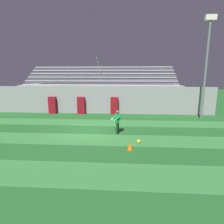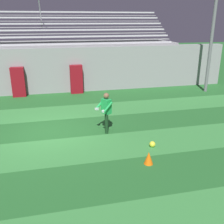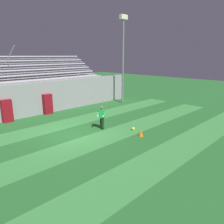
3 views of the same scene
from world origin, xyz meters
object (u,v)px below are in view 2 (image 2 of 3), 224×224
Objects in this scene: padding_pillar_gate_right at (76,79)px; soccer_ball at (152,144)px; goalkeeper at (106,110)px; traffic_cone at (149,158)px; padding_pillar_gate_left at (18,82)px.

soccer_ball is at bearing -76.78° from padding_pillar_gate_right.
padding_pillar_gate_right is 1.06× the size of goalkeeper.
traffic_cone is at bearing -117.20° from soccer_ball.
padding_pillar_gate_right is 8.04× the size of soccer_ball.
padding_pillar_gate_right reaches higher than soccer_ball.
padding_pillar_gate_right is 4.21× the size of traffic_cone.
padding_pillar_gate_right is 8.43m from soccer_ball.
goalkeeper is (0.56, -6.45, 0.07)m from padding_pillar_gate_right.
padding_pillar_gate_left is 1.00× the size of padding_pillar_gate_right.
padding_pillar_gate_left is 3.47m from padding_pillar_gate_right.
soccer_ball is at bearing -51.63° from goalkeeper.
padding_pillar_gate_left reaches higher than traffic_cone.
padding_pillar_gate_right reaches higher than goalkeeper.
padding_pillar_gate_left is 8.04× the size of soccer_ball.
goalkeeper is 3.98× the size of traffic_cone.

